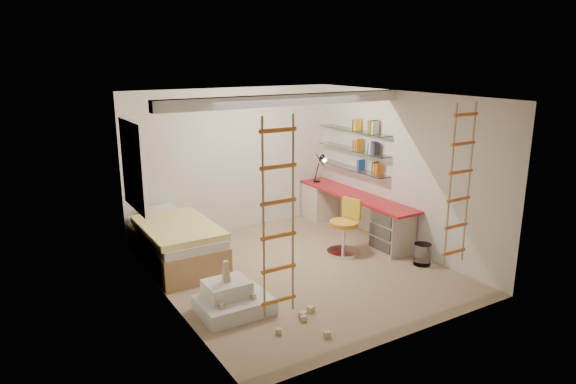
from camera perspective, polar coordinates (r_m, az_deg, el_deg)
floor at (r=7.86m, az=1.14°, el=-8.61°), size 4.50×4.50×0.00m
ceiling_beam at (r=7.49m, az=-0.00°, el=10.18°), size 4.00×0.18×0.16m
window_frame at (r=7.98m, az=-16.82°, el=2.80°), size 0.06×1.15×1.35m
window_blind at (r=7.99m, az=-16.54°, el=2.83°), size 0.02×1.00×1.20m
rope_ladder_left at (r=5.27m, az=-1.07°, el=-3.03°), size 0.41×0.04×2.13m
rope_ladder_right at (r=6.97m, az=18.53°, el=0.66°), size 0.41×0.04×2.13m
waste_bin at (r=8.25m, az=14.70°, el=-6.71°), size 0.27×0.27×0.34m
desk at (r=9.32m, az=7.28°, el=-2.27°), size 0.56×2.80×0.75m
shelves at (r=9.36m, az=7.22°, el=4.72°), size 0.25×1.80×0.71m
bed at (r=8.19m, az=-12.36°, el=-5.50°), size 1.02×2.00×0.69m
task_lamp at (r=9.86m, az=3.76°, el=3.17°), size 0.14×0.36×0.57m
swivel_chair at (r=8.40m, az=6.31°, el=-4.67°), size 0.66×0.66×0.90m
play_platform at (r=6.65m, az=-6.25°, el=-11.86°), size 0.89×0.69×0.39m
toy_blocks at (r=6.45m, az=-2.58°, el=-11.83°), size 1.13×1.28×0.66m
books at (r=9.34m, az=7.25°, el=5.42°), size 0.14×0.64×0.92m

